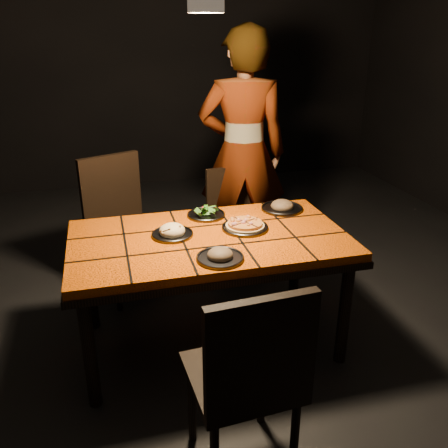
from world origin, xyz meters
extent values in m
cube|color=black|center=(0.00, 0.00, -0.02)|extent=(6.00, 7.00, 0.04)
cube|color=black|center=(0.00, 3.50, 1.50)|extent=(6.00, 0.04, 3.00)
cube|color=#FF6308|center=(0.00, 0.00, 0.72)|extent=(1.60, 0.90, 0.05)
cube|color=black|center=(0.00, 0.00, 0.68)|extent=(1.62, 0.92, 0.04)
cylinder|color=black|center=(-0.72, -0.37, 0.33)|extent=(0.07, 0.07, 0.66)
cylinder|color=black|center=(0.72, -0.37, 0.33)|extent=(0.07, 0.07, 0.66)
cylinder|color=black|center=(-0.72, 0.37, 0.33)|extent=(0.07, 0.07, 0.66)
cylinder|color=black|center=(0.72, 0.37, 0.33)|extent=(0.07, 0.07, 0.66)
cube|color=black|center=(-0.07, -0.90, 0.48)|extent=(0.48, 0.48, 0.04)
cube|color=black|center=(-0.05, -1.10, 0.74)|extent=(0.45, 0.07, 0.49)
cylinder|color=black|center=(0.10, -0.71, 0.23)|extent=(0.04, 0.04, 0.46)
cylinder|color=black|center=(-0.26, -0.73, 0.23)|extent=(0.04, 0.04, 0.46)
cylinder|color=black|center=(0.13, -1.07, 0.23)|extent=(0.04, 0.04, 0.46)
cube|color=black|center=(-0.44, 0.78, 0.50)|extent=(0.61, 0.61, 0.04)
cube|color=black|center=(-0.52, 0.97, 0.77)|extent=(0.44, 0.22, 0.51)
cylinder|color=black|center=(-0.54, 0.53, 0.24)|extent=(0.04, 0.04, 0.47)
cylinder|color=black|center=(-0.20, 0.68, 0.24)|extent=(0.04, 0.04, 0.47)
cylinder|color=black|center=(-0.69, 0.88, 0.24)|extent=(0.04, 0.04, 0.47)
cylinder|color=black|center=(-0.34, 1.02, 0.24)|extent=(0.04, 0.04, 0.47)
cube|color=black|center=(0.41, 0.82, 0.42)|extent=(0.42, 0.42, 0.04)
cube|color=black|center=(0.40, 0.99, 0.65)|extent=(0.39, 0.07, 0.43)
cylinder|color=black|center=(0.27, 0.65, 0.20)|extent=(0.03, 0.03, 0.40)
cylinder|color=black|center=(0.58, 0.68, 0.20)|extent=(0.03, 0.03, 0.40)
cylinder|color=black|center=(0.24, 0.96, 0.20)|extent=(0.03, 0.03, 0.40)
cylinder|color=black|center=(0.55, 0.99, 0.20)|extent=(0.03, 0.03, 0.40)
imported|color=brown|center=(0.51, 1.04, 0.95)|extent=(0.78, 0.59, 1.91)
cylinder|color=#37383C|center=(0.23, 0.05, 0.76)|extent=(0.28, 0.28, 0.01)
torus|color=#37383C|center=(0.23, 0.05, 0.76)|extent=(0.28, 0.28, 0.01)
cylinder|color=tan|center=(0.23, 0.05, 0.77)|extent=(0.31, 0.31, 0.01)
cylinder|color=orange|center=(0.23, 0.05, 0.78)|extent=(0.28, 0.28, 0.02)
cylinder|color=#37383C|center=(-0.21, 0.06, 0.76)|extent=(0.24, 0.24, 0.01)
torus|color=#37383C|center=(-0.21, 0.06, 0.76)|extent=(0.24, 0.24, 0.01)
ellipsoid|color=beige|center=(-0.21, 0.06, 0.78)|extent=(0.14, 0.14, 0.08)
cylinder|color=#37383C|center=(0.05, 0.31, 0.76)|extent=(0.24, 0.24, 0.01)
torus|color=#37383C|center=(0.05, 0.31, 0.76)|extent=(0.24, 0.24, 0.01)
cylinder|color=#37383C|center=(-0.01, -0.31, 0.76)|extent=(0.25, 0.25, 0.01)
torus|color=#37383C|center=(-0.01, -0.31, 0.76)|extent=(0.25, 0.25, 0.01)
ellipsoid|color=brown|center=(-0.01, -0.31, 0.78)|extent=(0.15, 0.15, 0.08)
cylinder|color=#37383C|center=(0.57, 0.30, 0.76)|extent=(0.27, 0.27, 0.01)
torus|color=#37383C|center=(0.57, 0.30, 0.76)|extent=(0.28, 0.28, 0.01)
ellipsoid|color=brown|center=(0.57, 0.30, 0.78)|extent=(0.16, 0.16, 0.09)
camera|label=1|loc=(-0.55, -2.46, 1.88)|focal=38.00mm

